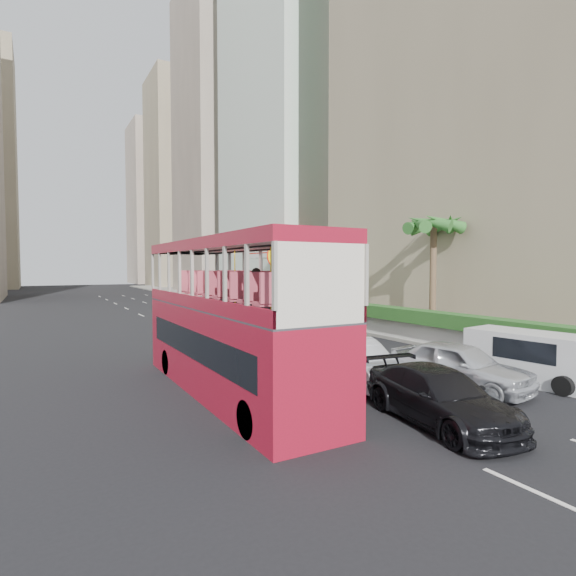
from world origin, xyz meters
TOP-DOWN VIEW (x-y plane):
  - ground_plane at (0.00, 0.00)m, footprint 200.00×200.00m
  - double_decker_bus at (-6.00, 0.00)m, footprint 2.50×11.00m
  - car_silver_lane_a at (-1.62, -1.04)m, footprint 2.23×4.98m
  - car_silver_lane_b at (0.90, -3.53)m, footprint 2.83×5.09m
  - car_black at (-2.28, -5.52)m, footprint 2.79×5.26m
  - van_asset at (0.75, 15.51)m, footprint 2.37×4.49m
  - minibus_near at (0.94, 8.20)m, footprint 3.21×6.82m
  - minibus_far at (3.83, 15.41)m, footprint 3.05×6.57m
  - panel_van_near at (4.00, -4.27)m, footprint 2.36×4.71m
  - panel_van_far at (4.49, 19.80)m, footprint 2.84×5.50m
  - sidewalk at (9.00, 25.00)m, footprint 6.00×120.00m
  - kerb_wall at (6.20, 14.00)m, footprint 0.30×44.00m
  - hedge at (6.20, 14.00)m, footprint 1.10×44.00m
  - palm_tree at (7.80, 4.00)m, footprint 0.36×0.36m
  - shell_station at (10.00, 23.00)m, footprint 6.50×8.00m
  - tower_stripe at (18.00, 34.00)m, footprint 16.00×18.00m
  - tower_mid at (18.00, 58.00)m, footprint 16.00×16.00m
  - tower_far_a at (17.00, 82.00)m, footprint 14.00×14.00m
  - tower_far_b at (17.00, 104.00)m, footprint 14.00×14.00m

SIDE VIEW (x-z plane):
  - ground_plane at x=0.00m, z-range 0.00..0.00m
  - car_silver_lane_a at x=-1.62m, z-range -0.79..0.79m
  - car_silver_lane_b at x=0.90m, z-range -0.82..0.82m
  - car_black at x=-2.28m, z-range -0.73..0.73m
  - van_asset at x=0.75m, z-range -0.60..0.60m
  - sidewalk at x=9.00m, z-range 0.00..0.18m
  - kerb_wall at x=6.20m, z-range 0.18..1.18m
  - panel_van_near at x=4.00m, z-range 0.00..1.81m
  - panel_van_far at x=4.49m, z-range 0.00..2.10m
  - minibus_far at x=3.83m, z-range 0.00..2.80m
  - minibus_near at x=0.94m, z-range 0.00..2.91m
  - hedge at x=6.20m, z-range 1.18..1.88m
  - double_decker_bus at x=-6.00m, z-range 0.00..5.06m
  - shell_station at x=10.00m, z-range 0.00..5.50m
  - palm_tree at x=7.80m, z-range 0.18..6.58m
  - tower_far_b at x=17.00m, z-range 0.00..40.00m
  - tower_far_a at x=17.00m, z-range 0.00..44.00m
  - tower_mid at x=18.00m, z-range 0.00..50.00m
  - tower_stripe at x=18.00m, z-range 0.00..58.00m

